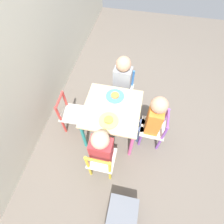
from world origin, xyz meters
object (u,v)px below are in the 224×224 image
Objects in this scene: chair_purple at (155,129)px; plate_left at (109,120)px; kids_table at (112,112)px; chair_red at (71,114)px; child_left at (102,148)px; plate_right at (115,96)px; child_right at (122,80)px; chair_blue at (122,89)px; child_front at (153,118)px; storage_bin at (122,217)px; chair_yellow at (101,161)px.

plate_left reaches higher than chair_purple.
chair_red is at bearing 92.16° from kids_table.
child_left is at bearing 179.29° from kids_table.
plate_right is at bearing -107.68° from chair_purple.
child_right is (0.42, -0.03, 0.05)m from kids_table.
chair_blue is at bearing -91.88° from child_left.
chair_purple is 0.22m from child_front.
child_left is 2.22× the size of storage_bin.
chair_purple is 0.67m from child_right.
plate_left is at bearing -90.34° from chair_yellow.
kids_table is 1.00m from storage_bin.
chair_blue is 1.00× the size of chair_yellow.
child_front is at bearing -9.05° from storage_bin.
child_right is 2.37× the size of storage_bin.
plate_left is at bearing -69.61° from child_front.
chair_yellow is at bearing 179.29° from kids_table.
storage_bin is (-1.06, -0.28, -0.41)m from plate_right.
child_left is (-0.41, 0.49, 0.19)m from chair_purple.
chair_purple is at bearing -135.54° from chair_yellow.
chair_yellow is 2.66× the size of plate_left.
kids_table is at bearing 17.34° from storage_bin.
plate_left reaches higher than chair_red.
plate_left is (-0.14, -0.48, 0.25)m from chair_red.
plate_left reaches higher than chair_blue.
chair_blue is 2.66× the size of plate_left.
child_front is 0.45m from plate_left.
chair_blue reaches higher than kids_table.
kids_table is 2.93× the size of plate_right.
chair_blue is 0.69m from plate_left.
chair_yellow is 0.70× the size of child_left.
chair_yellow is 1.00× the size of chair_red.
chair_blue is 1.00× the size of chair_red.
child_front is (-0.44, -0.39, -0.01)m from child_right.
child_front reaches higher than plate_left.
storage_bin is (-0.48, -0.29, -0.34)m from child_left.
child_front is at bearing -131.70° from chair_yellow.
chair_purple is at bearing -12.78° from storage_bin.
chair_blue is at bearing -3.20° from plate_left.
chair_yellow is at bearing 178.96° from plate_left.
plate_left reaches higher than chair_yellow.
kids_table is 0.74× the size of child_right.
child_left is at bearing 179.48° from plate_right.
plate_left is at bearing 180.00° from plate_right.
chair_red is at bearing -135.14° from child_right.
chair_red is at bearing -39.53° from child_left.
plate_right reaches higher than chair_red.
child_front is at bearing -43.83° from child_right.
kids_table is 1.14× the size of chair_red.
plate_right is at bearing 14.91° from storage_bin.
chair_blue is at bearing -6.23° from plate_right.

